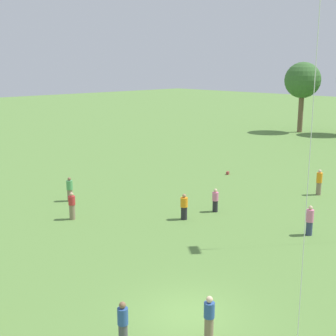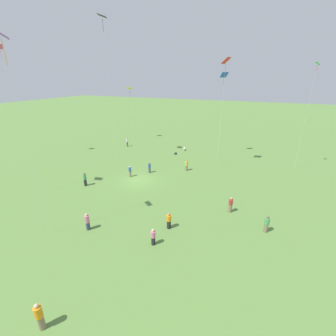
{
  "view_description": "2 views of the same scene",
  "coord_description": "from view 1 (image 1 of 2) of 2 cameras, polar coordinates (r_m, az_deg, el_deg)",
  "views": [
    {
      "loc": [
        11.35,
        -12.0,
        9.55
      ],
      "look_at": [
        -6.12,
        4.83,
        4.12
      ],
      "focal_mm": 50.0,
      "sensor_mm": 36.0,
      "label": 1
    },
    {
      "loc": [
        -14.88,
        24.28,
        13.25
      ],
      "look_at": [
        -6.94,
        5.67,
        5.05
      ],
      "focal_mm": 24.0,
      "sensor_mm": 36.0,
      "label": 2
    }
  ],
  "objects": [
    {
      "name": "person_5",
      "position": [
        29.28,
        1.97,
        -4.77
      ],
      "size": [
        0.49,
        0.49,
        1.65
      ],
      "rotation": [
        0.0,
        0.0,
        4.63
      ],
      "color": "#232328",
      "rests_on": "ground_plane"
    },
    {
      "name": "person_7",
      "position": [
        33.81,
        -11.89,
        -2.57
      ],
      "size": [
        0.49,
        0.49,
        1.73
      ],
      "rotation": [
        0.0,
        0.0,
        4.57
      ],
      "color": "#847056",
      "rests_on": "ground_plane"
    },
    {
      "name": "person_9",
      "position": [
        36.39,
        17.94,
        -1.67
      ],
      "size": [
        0.51,
        0.51,
        1.92
      ],
      "rotation": [
        0.0,
        0.0,
        2.9
      ],
      "color": "#847056",
      "rests_on": "ground_plane"
    },
    {
      "name": "person_2",
      "position": [
        17.09,
        -5.52,
        -18.3
      ],
      "size": [
        0.53,
        0.53,
        1.59
      ],
      "rotation": [
        0.0,
        0.0,
        3.96
      ],
      "color": "#4C4C51",
      "rests_on": "ground_plane"
    },
    {
      "name": "person_10",
      "position": [
        17.32,
        5.03,
        -17.74
      ],
      "size": [
        0.54,
        0.54,
        1.64
      ],
      "rotation": [
        0.0,
        0.0,
        5.34
      ],
      "color": "#847056",
      "rests_on": "ground_plane"
    },
    {
      "name": "picnic_bag_2",
      "position": [
        41.5,
        7.29,
        -0.61
      ],
      "size": [
        0.31,
        0.39,
        0.26
      ],
      "rotation": [
        0.0,
        0.0,
        1.94
      ],
      "color": "#933833",
      "rests_on": "ground_plane"
    },
    {
      "name": "person_3",
      "position": [
        29.87,
        -11.63,
        -4.57
      ],
      "size": [
        0.48,
        0.48,
        1.75
      ],
      "rotation": [
        0.0,
        0.0,
        4.84
      ],
      "color": "#847056",
      "rests_on": "ground_plane"
    },
    {
      "name": "person_6",
      "position": [
        27.82,
        16.89,
        -6.16
      ],
      "size": [
        0.48,
        0.48,
        1.74
      ],
      "rotation": [
        0.0,
        0.0,
        4.84
      ],
      "color": "#333D5B",
      "rests_on": "ground_plane"
    },
    {
      "name": "ground_plane",
      "position": [
        19.08,
        2.42,
        -17.43
      ],
      "size": [
        240.0,
        240.0,
        0.0
      ],
      "primitive_type": "plane",
      "color": "#5B843D"
    },
    {
      "name": "tree_0",
      "position": [
        68.78,
        16.09,
        10.18
      ],
      "size": [
        4.98,
        4.98,
        9.79
      ],
      "color": "brown",
      "rests_on": "ground_plane"
    },
    {
      "name": "person_4",
      "position": [
        30.91,
        5.78,
        -3.96
      ],
      "size": [
        0.58,
        0.58,
        1.57
      ],
      "rotation": [
        0.0,
        0.0,
        2.4
      ],
      "color": "#232328",
      "rests_on": "ground_plane"
    }
  ]
}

